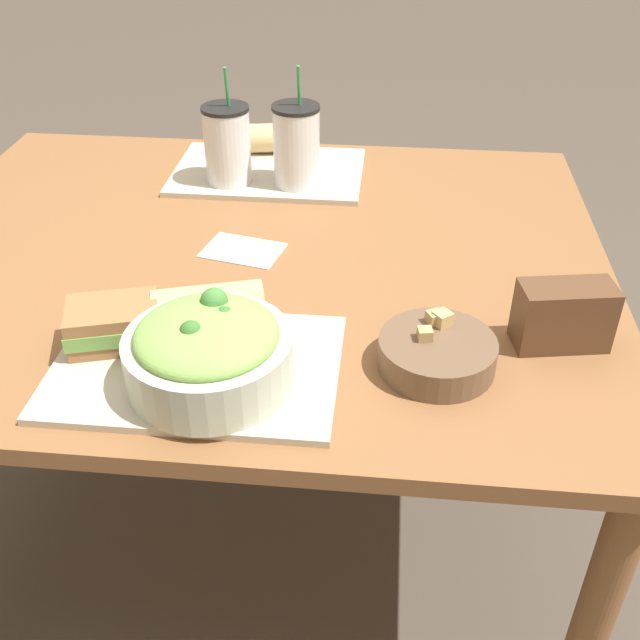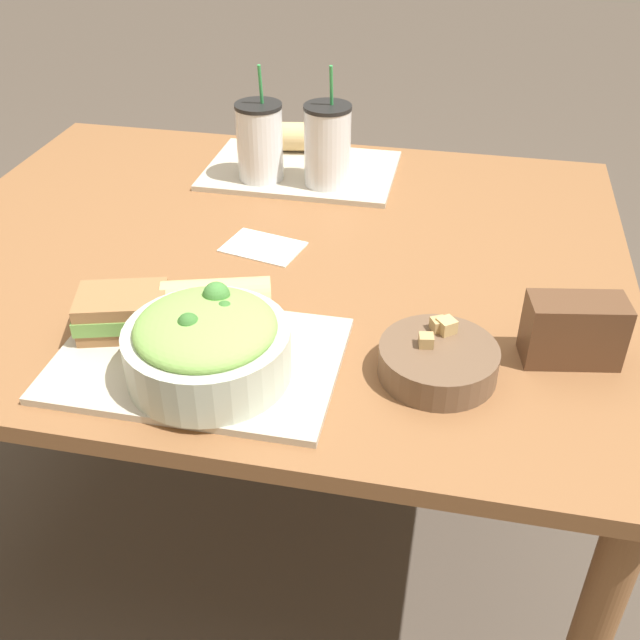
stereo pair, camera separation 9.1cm
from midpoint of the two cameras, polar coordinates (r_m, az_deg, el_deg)
ground_plane at (r=1.87m, az=-1.74°, el=-13.93°), size 12.00×12.00×0.00m
dining_table at (r=1.46m, az=-2.17°, el=2.71°), size 1.34×1.10×0.71m
tray_near at (r=1.13m, az=-6.98°, el=-3.05°), size 0.42×0.29×0.01m
tray_far at (r=1.73m, az=0.09°, el=11.30°), size 0.42×0.29×0.01m
salad_bowl at (r=1.06m, az=-6.19°, el=-1.87°), size 0.24×0.24×0.12m
soup_bowl at (r=1.11m, az=11.32°, el=-3.06°), size 0.17×0.17×0.07m
sandwich_near at (r=1.19m, az=-12.67°, el=0.55°), size 0.16×0.13×0.06m
baguette_near at (r=1.19m, az=-5.60°, el=1.52°), size 0.18×0.11×0.07m
baguette_far at (r=1.81m, az=0.65°, el=13.75°), size 0.13×0.09×0.07m
drink_cup_dark at (r=1.65m, az=-2.99°, el=13.22°), size 0.10×0.10×0.25m
drink_cup_red at (r=1.62m, az=2.21°, el=12.95°), size 0.10×0.10×0.25m
chip_bag at (r=1.18m, az=20.87°, el=-0.82°), size 0.15×0.09×0.10m
napkin_folded at (r=1.42m, az=-2.57°, el=5.47°), size 0.16×0.13×0.00m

